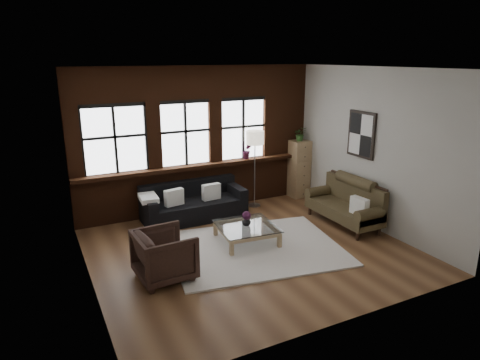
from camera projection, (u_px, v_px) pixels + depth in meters
name	position (u px, v px, depth m)	size (l,w,h in m)	color
floor	(250.00, 249.00, 7.78)	(5.50, 5.50, 0.00)	brown
ceiling	(251.00, 68.00, 6.89)	(5.50, 5.50, 0.00)	white
wall_back	(198.00, 140.00, 9.48)	(5.50, 5.50, 0.00)	#B0ADA4
wall_front	(347.00, 209.00, 5.19)	(5.50, 5.50, 0.00)	#B0ADA4
wall_left	(82.00, 185.00, 6.15)	(5.00, 5.00, 0.00)	#B0ADA4
wall_right	(372.00, 149.00, 8.52)	(5.00, 5.00, 0.00)	#B0ADA4
brick_backwall	(199.00, 140.00, 9.43)	(5.50, 0.12, 3.20)	#43200F
sill_ledge	(201.00, 166.00, 9.51)	(5.50, 0.30, 0.08)	#43200F
window_left	(115.00, 140.00, 8.62)	(1.38, 0.10, 1.50)	black
window_mid	(185.00, 135.00, 9.27)	(1.38, 0.10, 1.50)	black
window_right	(243.00, 130.00, 9.87)	(1.38, 0.10, 1.50)	black
wall_poster	(361.00, 135.00, 8.70)	(0.05, 0.74, 0.94)	black
shag_rug	(256.00, 248.00, 7.80)	(3.01, 2.36, 0.03)	beige
dark_sofa	(194.00, 201.00, 9.15)	(2.18, 0.88, 0.79)	black
pillow_a	(174.00, 197.00, 8.81)	(0.40, 0.14, 0.34)	white
pillow_b	(211.00, 192.00, 9.17)	(0.40, 0.14, 0.34)	white
vintage_settee	(344.00, 202.00, 8.82)	(0.80, 1.80, 0.96)	#3E321C
pillow_settee	(359.00, 206.00, 8.28)	(0.14, 0.38, 0.34)	white
armchair	(165.00, 255.00, 6.68)	(0.84, 0.87, 0.79)	black
coffee_table	(246.00, 234.00, 8.04)	(1.05, 1.05, 0.35)	#9F7F56
vase	(246.00, 221.00, 7.96)	(0.16, 0.16, 0.17)	#B2B2B2
flowers	(247.00, 215.00, 7.93)	(0.16, 0.16, 0.16)	#491938
drawer_chest	(299.00, 169.00, 10.56)	(0.43, 0.43, 1.41)	#9F7F56
potted_plant_top	(300.00, 134.00, 10.31)	(0.30, 0.26, 0.34)	#2D5923
floor_lamp	(255.00, 166.00, 9.78)	(0.40, 0.40, 1.92)	#A5A5A8
sill_plant	(247.00, 150.00, 9.91)	(0.22, 0.18, 0.40)	#491938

